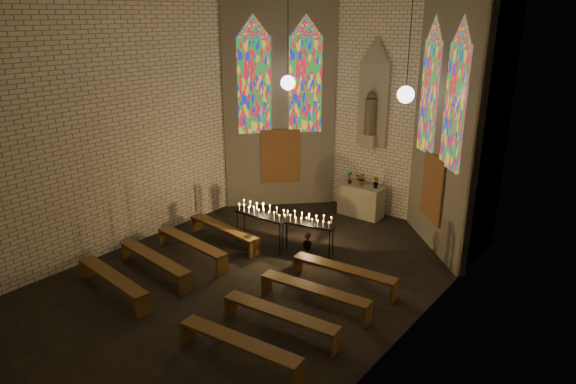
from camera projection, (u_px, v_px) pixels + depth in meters
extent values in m
plane|color=black|center=(246.00, 281.00, 12.46)|extent=(12.00, 12.00, 0.00)
cube|color=#F3E9CC|center=(375.00, 104.00, 15.76)|extent=(8.00, 0.02, 7.00)
cube|color=#F3E9CC|center=(131.00, 119.00, 13.63)|extent=(0.02, 12.00, 7.00)
cube|color=#F3E9CC|center=(409.00, 174.00, 8.98)|extent=(0.02, 12.00, 7.00)
cube|color=#F3E9CC|center=(280.00, 101.00, 16.43)|extent=(2.72, 2.72, 7.00)
cube|color=#F3E9CC|center=(445.00, 122.00, 13.24)|extent=(2.72, 2.72, 7.00)
cube|color=#4C3F8C|center=(254.00, 86.00, 16.02)|extent=(0.78, 0.78, 3.00)
cube|color=#4C3F8C|center=(305.00, 85.00, 16.21)|extent=(0.78, 0.78, 3.00)
cube|color=#4C3F8C|center=(429.00, 98.00, 13.81)|extent=(0.78, 0.78, 3.00)
cube|color=#4C3F8C|center=(455.00, 108.00, 12.29)|extent=(0.78, 0.78, 3.00)
cube|color=brown|center=(280.00, 156.00, 16.87)|extent=(0.95, 0.95, 1.80)
cube|color=brown|center=(432.00, 188.00, 13.81)|extent=(0.95, 0.95, 1.80)
cube|color=#9C9683|center=(373.00, 105.00, 15.70)|extent=(1.00, 0.12, 2.60)
cone|color=#9C9683|center=(376.00, 49.00, 15.16)|extent=(1.00, 1.00, 0.80)
cube|color=#ACA98D|center=(369.00, 141.00, 15.96)|extent=(0.45, 0.30, 0.40)
cylinder|color=brown|center=(370.00, 117.00, 15.72)|extent=(0.36, 0.36, 1.10)
sphere|color=brown|center=(372.00, 96.00, 15.50)|extent=(0.26, 0.26, 0.26)
sphere|color=white|center=(288.00, 83.00, 15.22)|extent=(0.44, 0.44, 0.44)
cylinder|color=black|center=(288.00, 34.00, 14.76)|extent=(0.02, 0.02, 2.80)
sphere|color=white|center=(406.00, 95.00, 13.02)|extent=(0.44, 0.44, 0.44)
cylinder|color=black|center=(410.00, 37.00, 12.55)|extent=(0.02, 0.02, 2.80)
cube|color=#ACA98D|center=(361.00, 201.00, 16.35)|extent=(1.40, 0.60, 1.00)
imported|color=#4C723F|center=(350.00, 178.00, 16.31)|extent=(0.26, 0.23, 0.41)
imported|color=#4C723F|center=(362.00, 179.00, 16.15)|extent=(0.48, 0.45, 0.44)
imported|color=#4C723F|center=(376.00, 182.00, 15.89)|extent=(0.27, 0.25, 0.40)
imported|color=#4C723F|center=(307.00, 241.00, 14.13)|extent=(0.28, 0.28, 0.45)
cube|color=black|center=(261.00, 216.00, 14.05)|extent=(1.60, 0.44, 0.05)
cylinder|color=black|center=(238.00, 227.00, 14.50)|extent=(0.03, 0.03, 0.89)
cylinder|color=black|center=(280.00, 240.00, 13.68)|extent=(0.03, 0.03, 0.89)
cylinder|color=black|center=(244.00, 223.00, 14.73)|extent=(0.03, 0.03, 0.89)
cylinder|color=black|center=(286.00, 236.00, 13.90)|extent=(0.03, 0.03, 0.89)
cube|color=black|center=(308.00, 224.00, 13.70)|extent=(1.47, 0.67, 0.04)
cylinder|color=black|center=(283.00, 236.00, 13.98)|extent=(0.03, 0.03, 0.81)
cylinder|color=black|center=(329.00, 245.00, 13.46)|extent=(0.03, 0.03, 0.81)
cylinder|color=black|center=(287.00, 233.00, 14.21)|extent=(0.03, 0.03, 0.81)
cylinder|color=black|center=(333.00, 241.00, 13.69)|extent=(0.03, 0.03, 0.81)
cube|color=#573B19|center=(224.00, 227.00, 14.40)|extent=(2.62, 0.63, 0.06)
cube|color=#573B19|center=(197.00, 223.00, 15.31)|extent=(0.10, 0.37, 0.47)
cube|color=#573B19|center=(254.00, 248.00, 13.65)|extent=(0.10, 0.37, 0.47)
cube|color=#573B19|center=(344.00, 268.00, 12.09)|extent=(2.62, 0.63, 0.06)
cube|color=#573B19|center=(298.00, 264.00, 12.81)|extent=(0.10, 0.37, 0.47)
cube|color=#573B19|center=(394.00, 292.00, 11.54)|extent=(0.10, 0.37, 0.47)
cube|color=#573B19|center=(191.00, 241.00, 13.51)|extent=(2.62, 0.63, 0.06)
cube|color=#573B19|center=(165.00, 236.00, 14.42)|extent=(0.10, 0.37, 0.47)
cube|color=#573B19|center=(222.00, 265.00, 12.76)|extent=(0.10, 0.37, 0.47)
cube|color=#573B19|center=(314.00, 289.00, 11.20)|extent=(2.62, 0.63, 0.06)
cube|color=#573B19|center=(267.00, 283.00, 11.91)|extent=(0.10, 0.37, 0.47)
cube|color=#573B19|center=(368.00, 315.00, 10.64)|extent=(0.10, 0.37, 0.47)
cube|color=#573B19|center=(155.00, 258.00, 12.62)|extent=(2.62, 0.63, 0.06)
cube|color=#573B19|center=(129.00, 251.00, 13.53)|extent=(0.10, 0.37, 0.47)
cube|color=#573B19|center=(185.00, 284.00, 11.86)|extent=(0.10, 0.37, 0.47)
cube|color=#573B19|center=(280.00, 312.00, 10.31)|extent=(2.62, 0.63, 0.06)
cube|color=#573B19|center=(231.00, 305.00, 11.02)|extent=(0.10, 0.37, 0.47)
cube|color=#573B19|center=(336.00, 343.00, 9.75)|extent=(0.10, 0.37, 0.47)
cube|color=#573B19|center=(112.00, 276.00, 11.72)|extent=(2.62, 0.63, 0.06)
cube|color=#573B19|center=(88.00, 267.00, 12.63)|extent=(0.10, 0.37, 0.47)
cube|color=#573B19|center=(143.00, 306.00, 10.97)|extent=(0.10, 0.37, 0.47)
cube|color=#573B19|center=(239.00, 341.00, 9.42)|extent=(2.62, 0.63, 0.06)
cube|color=#573B19|center=(188.00, 330.00, 10.13)|extent=(0.10, 0.37, 0.47)
cube|color=#573B19|center=(298.00, 376.00, 8.86)|extent=(0.10, 0.37, 0.47)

